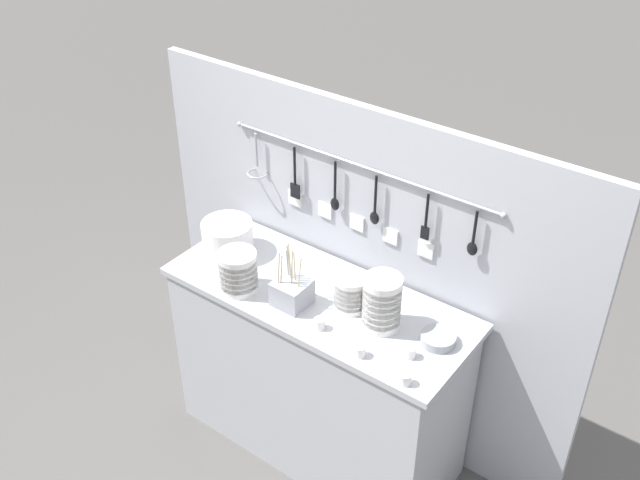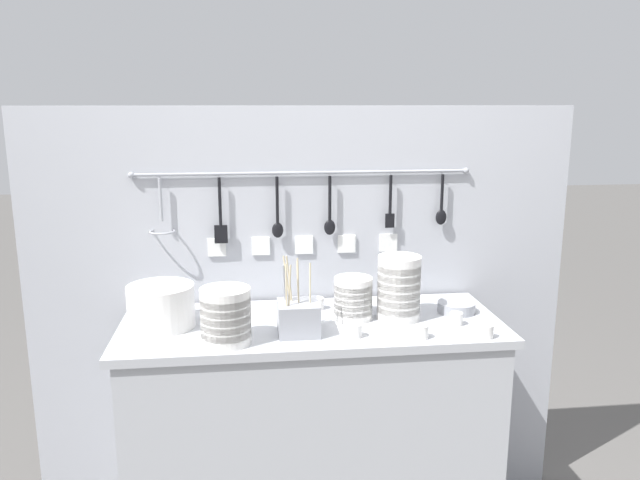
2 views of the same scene
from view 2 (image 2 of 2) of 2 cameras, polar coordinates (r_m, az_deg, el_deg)
counter at (r=2.44m, az=-0.73°, el=-17.53°), size 1.36×0.54×0.91m
back_wall at (r=2.56m, az=-1.49°, el=-6.74°), size 2.16×0.11×1.66m
bowl_stack_tall_left at (r=2.05m, az=-8.62°, el=-6.87°), size 0.16×0.16×0.18m
bowl_stack_back_corner at (r=2.26m, az=3.05°, el=-5.32°), size 0.14×0.14×0.15m
bowl_stack_short_front at (r=2.26m, az=7.23°, el=-4.35°), size 0.15×0.15×0.23m
plate_stack at (r=2.25m, az=-14.32°, el=-5.87°), size 0.23×0.23×0.15m
steel_mixing_bowl at (r=2.40m, az=12.36°, el=-6.01°), size 0.14×0.14×0.04m
cutlery_caddy at (r=2.12m, az=-2.00°, el=-7.07°), size 0.14×0.14×0.27m
cup_back_right at (r=2.37m, az=-0.19°, el=-5.80°), size 0.05×0.05×0.05m
cup_front_right at (r=2.10m, az=3.23°, el=-8.27°), size 0.05×0.05×0.05m
cup_back_left at (r=2.17m, az=14.99°, el=-8.07°), size 0.05×0.05×0.05m
cup_edge_near at (r=2.26m, az=12.35°, el=-7.05°), size 0.05×0.05×0.05m
cup_by_caddy at (r=2.12m, az=9.28°, el=-8.27°), size 0.05×0.05×0.05m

